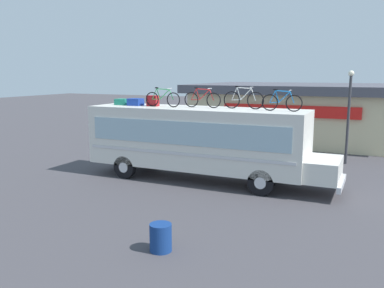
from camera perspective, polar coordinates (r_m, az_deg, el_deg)
name	(u,v)px	position (r m, az deg, el deg)	size (l,w,h in m)	color
ground_plane	(195,180)	(18.23, 0.46, -5.00)	(120.00, 120.00, 0.00)	#423F44
bus	(200,139)	(17.77, 1.07, 0.70)	(11.06, 2.52, 3.21)	silver
luggage_bag_1	(123,102)	(19.65, -9.70, 5.85)	(0.61, 0.53, 0.28)	#1E7F66
luggage_bag_2	(136,102)	(19.11, -7.92, 5.85)	(0.62, 0.54, 0.33)	#193899
luggage_bag_3	(153,101)	(18.70, -5.51, 6.05)	(0.50, 0.34, 0.48)	maroon
rooftop_bicycle_1	(163,99)	(18.19, -4.15, 6.35)	(1.72, 0.44, 0.87)	black
rooftop_bicycle_2	(202,99)	(17.72, 1.45, 6.30)	(1.71, 0.44, 0.88)	black
rooftop_bicycle_3	(243,99)	(17.24, 7.21, 6.22)	(1.76, 0.44, 0.96)	black
rooftop_bicycle_4	(282,102)	(16.44, 12.46, 5.78)	(1.61, 0.44, 0.87)	black
roadside_building	(303,111)	(30.57, 15.28, 4.49)	(14.93, 10.72, 3.91)	beige
trash_bin	(161,237)	(11.12, -4.41, -12.93)	(0.59, 0.59, 0.75)	navy
street_lamp	(349,110)	(22.44, 21.12, 4.41)	(0.29, 0.29, 4.83)	#38383D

